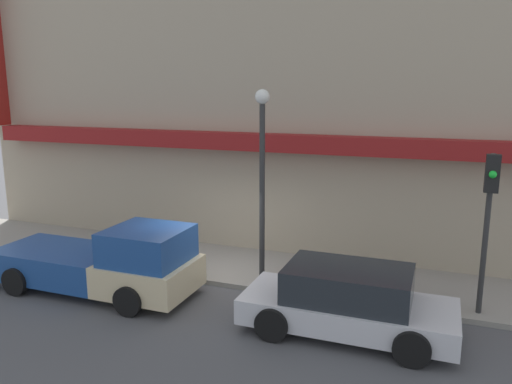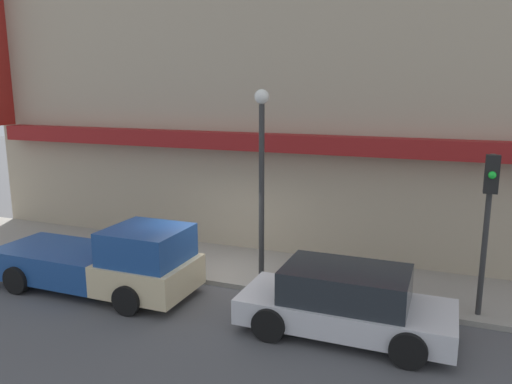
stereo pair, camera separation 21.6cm
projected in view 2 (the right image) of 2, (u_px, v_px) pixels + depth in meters
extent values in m
plane|color=#4C4C4F|center=(209.00, 285.00, 13.03)|extent=(80.00, 80.00, 0.00)
cube|color=gray|center=(232.00, 265.00, 14.33)|extent=(36.00, 2.89, 0.13)
cube|color=tan|center=(268.00, 58.00, 15.81)|extent=(19.80, 3.00, 11.98)
cube|color=maroon|center=(247.00, 142.00, 14.68)|extent=(18.22, 0.60, 0.50)
cube|color=beige|center=(148.00, 275.00, 12.08)|extent=(2.13, 1.90, 0.75)
cube|color=#1E478C|center=(147.00, 244.00, 11.92)|extent=(1.81, 1.75, 0.80)
cube|color=#1E478C|center=(62.00, 261.00, 13.04)|extent=(3.20, 1.90, 0.75)
cylinder|color=black|center=(171.00, 272.00, 12.97)|extent=(0.70, 0.22, 0.70)
cylinder|color=black|center=(127.00, 300.00, 11.24)|extent=(0.70, 0.22, 0.70)
cylinder|color=black|center=(70.00, 257.00, 14.17)|extent=(0.70, 0.22, 0.70)
cylinder|color=black|center=(16.00, 280.00, 12.43)|extent=(0.70, 0.22, 0.70)
cube|color=silver|center=(345.00, 312.00, 10.37)|extent=(4.38, 1.79, 0.53)
cube|color=#23282D|center=(346.00, 284.00, 10.25)|extent=(2.54, 1.61, 0.69)
cylinder|color=black|center=(416.00, 311.00, 10.72)|extent=(0.70, 0.22, 0.70)
cylinder|color=black|center=(408.00, 350.00, 9.09)|extent=(0.70, 0.22, 0.70)
cylinder|color=black|center=(295.00, 292.00, 11.70)|extent=(0.70, 0.22, 0.70)
cylinder|color=black|center=(269.00, 325.00, 10.07)|extent=(0.70, 0.22, 0.70)
cylinder|color=#196633|center=(127.00, 250.00, 14.65)|extent=(0.21, 0.21, 0.48)
sphere|color=#196633|center=(126.00, 240.00, 14.59)|extent=(0.20, 0.20, 0.20)
cylinder|color=#2D2D2D|center=(262.00, 196.00, 12.46)|extent=(0.14, 0.14, 4.54)
sphere|color=silver|center=(262.00, 97.00, 11.96)|extent=(0.36, 0.36, 0.36)
cylinder|color=#2D2D2D|center=(485.00, 237.00, 10.69)|extent=(0.12, 0.12, 3.57)
cube|color=black|center=(492.00, 174.00, 10.27)|extent=(0.28, 0.20, 0.80)
sphere|color=green|center=(492.00, 175.00, 10.16)|extent=(0.16, 0.16, 0.16)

